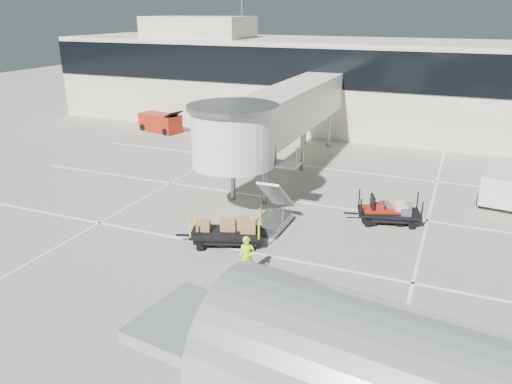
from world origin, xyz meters
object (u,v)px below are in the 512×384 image
Objects in this scene: suitcase_cart at (390,214)px; belt_loader at (160,123)px; ground_worker at (247,257)px; minivan at (504,180)px; box_cart_near at (270,304)px; baggage_tug at (385,212)px; box_cart_far at (226,232)px.

belt_loader is (-22.78, 13.30, 0.27)m from suitcase_cart.
suitcase_cart is 2.20× the size of ground_worker.
suitcase_cart is 0.75× the size of minivan.
box_cart_near is 31.10m from belt_loader.
belt_loader reaches higher than box_cart_near.
box_cart_near is at bearing -119.41° from suitcase_cart.
minivan reaches higher than box_cart_near.
box_cart_near is at bearing -123.61° from baggage_tug.
belt_loader is (-18.05, 21.31, -0.10)m from ground_worker.
box_cart_far is at bearing -155.70° from suitcase_cart.
ground_worker is at bearing -118.95° from minivan.
suitcase_cart is 8.42m from minivan.
ground_worker is 0.39× the size of belt_loader.
box_cart_near reaches higher than suitcase_cart.
baggage_tug is at bearing 71.89° from box_cart_near.
baggage_tug is 0.46× the size of minivan.
suitcase_cart is at bearing 70.28° from box_cart_near.
suitcase_cart reaches higher than baggage_tug.
box_cart_near is 3.19m from ground_worker.
ground_worker is at bearing -67.79° from box_cart_far.
minivan is 1.15× the size of belt_loader.
suitcase_cart is 10.84m from box_cart_near.
suitcase_cart is at bearing -124.78° from minivan.
box_cart_far is 0.77× the size of minivan.
box_cart_near is (-2.45, -10.58, 0.07)m from baggage_tug.
ground_worker is (-4.73, -8.01, 0.37)m from suitcase_cart.
box_cart_far is 3.26m from ground_worker.
baggage_tug is 8.72m from box_cart_far.
box_cart_near is at bearing -69.46° from box_cart_far.
box_cart_far is at bearing -129.56° from minivan.
box_cart_far reaches higher than baggage_tug.
ground_worker reaches higher than box_cart_far.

